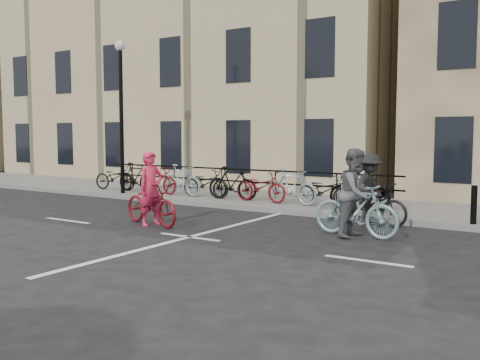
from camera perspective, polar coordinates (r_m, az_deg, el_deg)
The scene contains 10 objects.
ground at distance 11.71m, azimuth -5.39°, elevation -6.10°, with size 120.00×120.00×0.00m, color black.
sidewalk at distance 18.81m, azimuth -3.53°, elevation -1.65°, with size 46.00×4.00×0.15m, color slate.
building_west at distance 27.44m, azimuth -3.22°, elevation 11.06°, with size 20.00×10.00×10.00m, color tan.
building_far at distance 39.86m, azimuth -23.51°, elevation 8.04°, with size 12.00×10.00×9.00m, color tan.
lamp_post at distance 19.17m, azimuth -12.58°, elevation 8.59°, with size 0.36×0.36×5.28m.
bollard_east at distance 13.50m, azimuth 23.67°, elevation -2.44°, with size 0.14×0.14×0.90m, color black.
parked_bikes at distance 17.28m, azimuth -2.30°, elevation -0.33°, with size 11.45×1.23×1.05m.
cyclist_pink at distance 13.25m, azimuth -9.47°, elevation -2.09°, with size 2.14×1.16×1.81m.
cyclist_grey at distance 11.85m, azimuth 12.24°, elevation -2.24°, with size 2.04×1.01×1.93m.
cyclist_dark at distance 13.53m, azimuth 13.63°, elevation -1.74°, with size 2.05×1.21×1.76m.
Camera 1 is at (7.17, -8.98, 2.25)m, focal length 40.00 mm.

